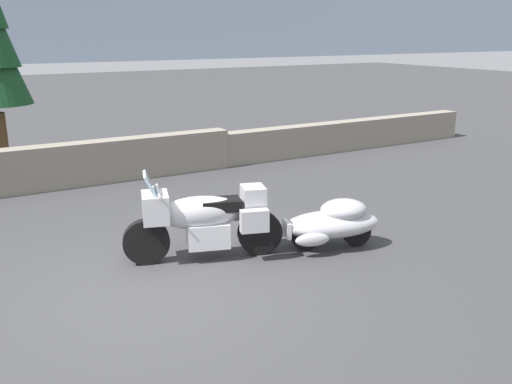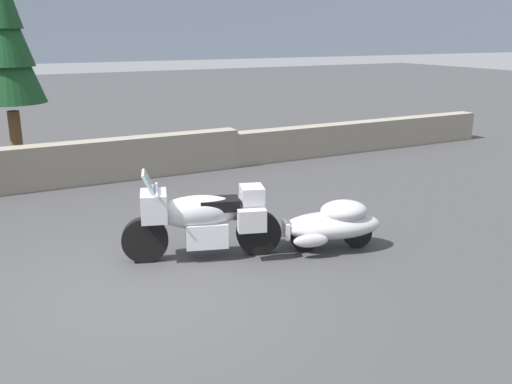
# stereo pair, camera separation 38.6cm
# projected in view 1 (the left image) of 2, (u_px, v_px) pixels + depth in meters

# --- Properties ---
(ground_plane) EXTENTS (80.00, 80.00, 0.00)m
(ground_plane) POSITION_uv_depth(u_px,v_px,m) (151.00, 294.00, 7.07)
(ground_plane) COLOR #38383A
(stone_guard_wall) EXTENTS (24.00, 0.57, 0.92)m
(stone_guard_wall) POSITION_uv_depth(u_px,v_px,m) (10.00, 173.00, 11.33)
(stone_guard_wall) COLOR gray
(stone_guard_wall) RESTS_ON ground
(touring_motorcycle) EXTENTS (2.24, 1.15, 1.33)m
(touring_motorcycle) POSITION_uv_depth(u_px,v_px,m) (203.00, 218.00, 8.01)
(touring_motorcycle) COLOR black
(touring_motorcycle) RESTS_ON ground
(car_shaped_trailer) EXTENTS (2.21, 1.13, 0.76)m
(car_shaped_trailer) POSITION_uv_depth(u_px,v_px,m) (333.00, 222.00, 8.48)
(car_shaped_trailer) COLOR black
(car_shaped_trailer) RESTS_ON ground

